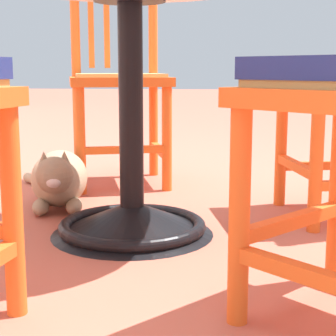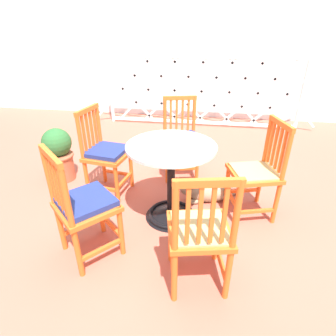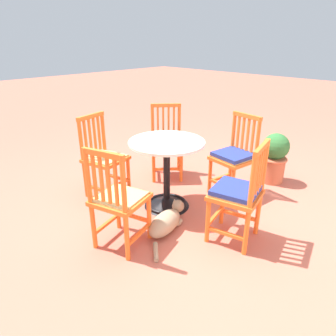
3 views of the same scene
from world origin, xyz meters
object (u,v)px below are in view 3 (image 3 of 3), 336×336
cafe_table (167,182)px  orange_chair_by_planter (234,157)px  orange_chair_facing_out (167,143)px  orange_chair_near_fence (118,200)px  terracotta_planter (274,157)px  orange_chair_at_corner (104,159)px  orange_chair_tucked_in (238,194)px  tabby_cat (167,221)px

cafe_table → orange_chair_by_planter: orange_chair_by_planter is taller
orange_chair_facing_out → orange_chair_near_fence: (1.31, 0.73, -0.01)m
orange_chair_by_planter → terracotta_planter: (-0.63, 0.17, -0.12)m
cafe_table → terracotta_planter: cafe_table is taller
orange_chair_facing_out → orange_chair_near_fence: bearing=29.2°
cafe_table → orange_chair_by_planter: bearing=155.2°
cafe_table → orange_chair_near_fence: bearing=13.5°
orange_chair_by_planter → orange_chair_at_corner: 1.45m
cafe_table → orange_chair_near_fence: (0.75, 0.18, 0.15)m
cafe_table → orange_chair_at_corner: 0.77m
orange_chair_facing_out → orange_chair_tucked_in: 1.50m
orange_chair_by_planter → cafe_table: bearing=-24.8°
orange_chair_at_corner → terracotta_planter: 2.05m
orange_chair_tucked_in → terracotta_planter: 1.39m
tabby_cat → orange_chair_at_corner: bearing=-91.8°
orange_chair_by_planter → orange_chair_at_corner: size_ratio=1.00×
orange_chair_at_corner → orange_chair_near_fence: size_ratio=1.00×
orange_chair_by_planter → tabby_cat: 1.10m
orange_chair_near_fence → orange_chair_tucked_in: (-0.77, 0.66, 0.01)m
orange_chair_near_fence → orange_chair_tucked_in: bearing=139.4°
orange_chair_at_corner → orange_chair_near_fence: 0.99m
terracotta_planter → orange_chair_by_planter: bearing=-15.4°
orange_chair_facing_out → orange_chair_tucked_in: same height
cafe_table → orange_chair_near_fence: 0.79m
orange_chair_near_fence → orange_chair_at_corner: bearing=-117.9°
orange_chair_at_corner → orange_chair_facing_out: bearing=170.5°
orange_chair_near_fence → tabby_cat: bearing=162.2°
orange_chair_at_corner → orange_chair_near_fence: (0.46, 0.88, 0.00)m
tabby_cat → orange_chair_facing_out: bearing=-135.2°
cafe_table → orange_chair_facing_out: bearing=-135.3°
cafe_table → orange_chair_tucked_in: size_ratio=0.83×
orange_chair_near_fence → orange_chair_by_planter: bearing=174.0°
cafe_table → terracotta_planter: (-1.36, 0.51, 0.04)m
tabby_cat → terracotta_planter: 1.71m
orange_chair_at_corner → cafe_table: bearing=112.4°
orange_chair_facing_out → tabby_cat: (0.88, 0.87, -0.35)m
terracotta_planter → tabby_cat: bearing=-6.5°
orange_chair_at_corner → tabby_cat: (0.03, 1.02, -0.34)m
orange_chair_by_planter → terracotta_planter: 0.67m
orange_chair_by_planter → tabby_cat: bearing=-0.9°
orange_chair_facing_out → orange_chair_at_corner: (0.85, -0.14, -0.01)m
orange_chair_facing_out → terracotta_planter: size_ratio=1.47×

